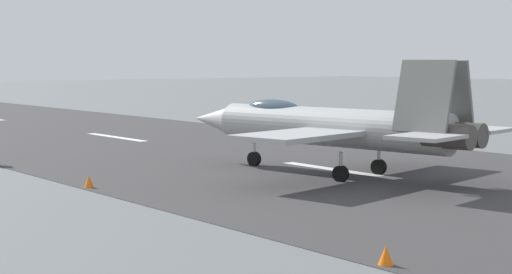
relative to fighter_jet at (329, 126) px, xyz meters
name	(u,v)px	position (x,y,z in m)	size (l,w,h in m)	color
ground_plane	(352,173)	(-0.22, -1.42, -2.42)	(400.00, 400.00, 0.00)	slate
runway_strip	(352,172)	(-0.24, -1.42, -2.41)	(240.00, 26.00, 0.02)	#3A393A
fighter_jet	(329,126)	(0.00, 0.00, 0.00)	(17.90, 13.70, 5.62)	#A9ACAC
marker_cone_near	(386,256)	(-13.77, 11.15, -2.15)	(0.44, 0.44, 0.55)	orange
marker_cone_mid	(89,182)	(3.60, 11.15, -2.15)	(0.44, 0.44, 0.55)	orange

